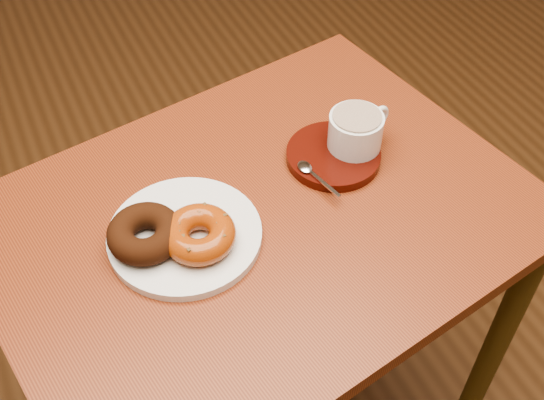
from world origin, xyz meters
name	(u,v)px	position (x,y,z in m)	size (l,w,h in m)	color
cafe_table	(261,262)	(-0.11, 0.32, 0.63)	(0.90, 0.73, 0.75)	brown
donut_plate	(185,235)	(-0.23, 0.32, 0.76)	(0.23, 0.23, 0.01)	silver
donut_cinnamon	(145,234)	(-0.29, 0.32, 0.79)	(0.11, 0.11, 0.04)	black
donut_caramel	(199,234)	(-0.22, 0.29, 0.79)	(0.15, 0.15, 0.04)	#9C4111
saucer	(333,156)	(0.05, 0.37, 0.76)	(0.15, 0.15, 0.02)	#380D07
coffee_cup	(356,130)	(0.09, 0.37, 0.80)	(0.12, 0.09, 0.06)	silver
teaspoon	(309,170)	(-0.01, 0.35, 0.77)	(0.03, 0.10, 0.01)	silver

